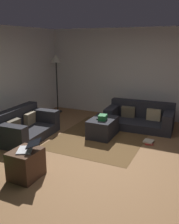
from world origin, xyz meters
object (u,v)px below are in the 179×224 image
Objects in this scene: gift_box at (103,117)px; laptop at (28,147)px; couch_left at (24,126)px; book_stack at (149,142)px; couch_right at (140,118)px; tv_remote at (100,120)px; ottoman at (103,127)px; corner_lamp at (56,63)px; side_table at (26,164)px.

laptop is at bearing 169.10° from gift_box.
couch_left is 2.93m from book_stack.
couch_right reaches higher than gift_box.
tv_remote is 0.55× the size of book_stack.
ottoman is at bearing 56.04° from couch_right.
laptop is (-1.39, -1.28, 0.27)m from couch_left.
corner_lamp is (1.36, 2.14, 1.35)m from ottoman.
gift_box is (-0.08, -0.03, 0.28)m from ottoman.
gift_box reaches higher than tv_remote.
book_stack is at bearing -33.82° from side_table.
side_table is (-2.16, 0.41, -0.20)m from tv_remote.
ottoman is 2.87m from corner_lamp.
gift_box is 0.46× the size of side_table.
couch_right reaches higher than ottoman.
corner_lamp is (0.30, 2.79, 1.32)m from couch_right.
tv_remote is at bearing -9.58° from laptop.
book_stack is at bearing -66.67° from tv_remote.
couch_right is (1.93, -2.32, -0.01)m from couch_left.
tv_remote is at bearing 166.55° from ottoman.
ottoman is 1.66× the size of laptop.
gift_box is at bearing -160.31° from ottoman.
side_table is at bearing 169.11° from ottoman.
corner_lamp reaches higher than couch_right.
ottoman is at bearing 19.69° from gift_box.
couch_right is at bearing -31.59° from ottoman.
couch_left is 5.57× the size of book_stack.
side_table is (-3.34, 1.09, -0.01)m from couch_right.
couch_left reaches higher than laptop.
ottoman is (0.87, -1.67, -0.05)m from couch_left.
couch_left is 1.87m from side_table.
laptop is (-3.32, 1.04, 0.29)m from couch_right.
couch_left reaches higher than gift_box.
couch_left is 2.02× the size of ottoman.
ottoman is at bearing 2.27° from tv_remote.
side_table is 0.28× the size of corner_lamp.
couch_left is at bearing 41.04° from side_table.
couch_right is 2.19× the size of ottoman.
couch_right is 3.36× the size of side_table.
corner_lamp reaches higher than tv_remote.
corner_lamp is at bearing -8.58° from couch_right.
gift_box reaches higher than ottoman.
book_stack is (2.32, -1.55, -0.21)m from side_table.
book_stack is (0.03, -1.11, -0.18)m from ottoman.
book_stack is at bearing -33.27° from laptop.
laptop reaches higher than gift_box.
corner_lamp is (3.65, 1.70, 1.33)m from side_table.
couch_left is 3.36× the size of laptop.
couch_left is 3.09× the size of side_table.
ottoman is 1.13m from book_stack.
couch_left is at bearing 117.63° from ottoman.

